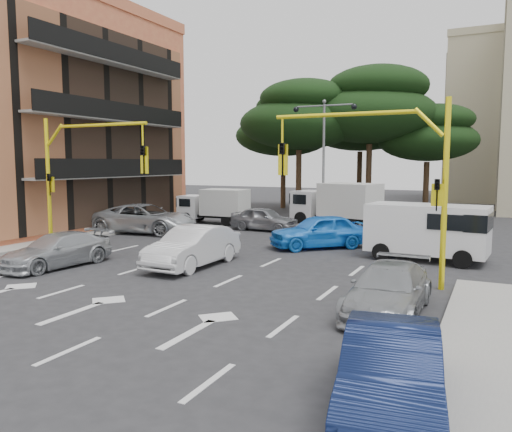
# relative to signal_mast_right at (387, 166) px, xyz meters

# --- Properties ---
(ground) EXTENTS (120.00, 120.00, 0.00)m
(ground) POSITION_rel_signal_mast_right_xyz_m (-6.80, -1.99, -3.88)
(ground) COLOR #28282B
(ground) RESTS_ON ground
(median_strip) EXTENTS (1.40, 6.00, 0.15)m
(median_strip) POSITION_rel_signal_mast_right_xyz_m (-6.80, 14.01, -3.81)
(median_strip) COLOR gray
(median_strip) RESTS_ON ground
(apartment_orange) EXTENTS (15.19, 16.15, 13.70)m
(apartment_orange) POSITION_rel_signal_mast_right_xyz_m (-24.76, 6.01, 2.97)
(apartment_orange) COLOR #C5583D
(apartment_orange) RESTS_ON ground
(pine_left_near) EXTENTS (9.15, 9.15, 10.23)m
(pine_left_near) POSITION_rel_signal_mast_right_xyz_m (-10.75, 19.96, 3.72)
(pine_left_near) COLOR #382616
(pine_left_near) RESTS_ON ground
(pine_center) EXTENTS (9.98, 9.98, 11.16)m
(pine_center) POSITION_rel_signal_mast_right_xyz_m (-5.75, 21.96, 4.41)
(pine_center) COLOR #382616
(pine_center) RESTS_ON ground
(pine_left_far) EXTENTS (8.32, 8.32, 9.30)m
(pine_left_far) POSITION_rel_signal_mast_right_xyz_m (-13.75, 23.96, 3.03)
(pine_left_far) COLOR #382616
(pine_left_far) RESTS_ON ground
(pine_right) EXTENTS (7.49, 7.49, 8.37)m
(pine_right) POSITION_rel_signal_mast_right_xyz_m (-1.75, 23.96, 2.33)
(pine_right) COLOR #382616
(pine_right) RESTS_ON ground
(pine_back) EXTENTS (9.15, 9.15, 10.23)m
(pine_back) POSITION_rel_signal_mast_right_xyz_m (-7.75, 26.96, 3.72)
(pine_back) COLOR #382616
(pine_back) RESTS_ON ground
(signal_mast_right) EXTENTS (5.79, 0.37, 6.00)m
(signal_mast_right) POSITION_rel_signal_mast_right_xyz_m (0.00, 0.00, 0.00)
(signal_mast_right) COLOR yellow
(signal_mast_right) RESTS_ON ground
(signal_mast_left) EXTENTS (5.79, 0.37, 6.00)m
(signal_mast_left) POSITION_rel_signal_mast_right_xyz_m (-13.61, 0.00, 0.00)
(signal_mast_left) COLOR yellow
(signal_mast_left) RESTS_ON ground
(street_lamp_center) EXTENTS (4.16, 0.36, 7.77)m
(street_lamp_center) POSITION_rel_signal_mast_right_xyz_m (-6.80, 14.01, 1.54)
(street_lamp_center) COLOR slate
(street_lamp_center) RESTS_ON median_strip
(car_white_hatch) EXTENTS (1.68, 4.72, 1.55)m
(car_white_hatch) POSITION_rel_signal_mast_right_xyz_m (-7.20, -0.49, -3.11)
(car_white_hatch) COLOR silver
(car_white_hatch) RESTS_ON ground
(car_blue_compact) EXTENTS (4.70, 4.54, 1.59)m
(car_blue_compact) POSITION_rel_signal_mast_right_xyz_m (-4.20, 5.67, -3.09)
(car_blue_compact) COLOR blue
(car_blue_compact) RESTS_ON ground
(car_silver_wagon) EXTENTS (2.27, 4.61, 1.29)m
(car_silver_wagon) POSITION_rel_signal_mast_right_xyz_m (-11.90, -2.81, -3.24)
(car_silver_wagon) COLOR #AAAEB2
(car_silver_wagon) RESTS_ON ground
(car_silver_cross_a) EXTENTS (6.24, 3.49, 1.65)m
(car_silver_cross_a) POSITION_rel_signal_mast_right_xyz_m (-14.76, 6.11, -3.06)
(car_silver_cross_a) COLOR #A8ACB0
(car_silver_cross_a) RESTS_ON ground
(car_silver_cross_b) EXTENTS (4.19, 1.92, 1.39)m
(car_silver_cross_b) POSITION_rel_signal_mast_right_xyz_m (-9.07, 9.99, -3.19)
(car_silver_cross_b) COLOR gray
(car_silver_cross_b) RESTS_ON ground
(car_navy_parked) EXTENTS (2.15, 4.43, 1.40)m
(car_navy_parked) POSITION_rel_signal_mast_right_xyz_m (1.90, -8.69, -3.18)
(car_navy_parked) COLOR #0B153A
(car_navy_parked) RESTS_ON ground
(car_silver_parked) EXTENTS (1.85, 4.51, 1.31)m
(car_silver_parked) POSITION_rel_signal_mast_right_xyz_m (0.80, -3.31, -3.23)
(car_silver_parked) COLOR gray
(car_silver_parked) RESTS_ON ground
(van_white) EXTENTS (4.86, 2.53, 2.34)m
(van_white) POSITION_rel_signal_mast_right_xyz_m (0.71, 4.78, -2.71)
(van_white) COLOR white
(van_white) RESTS_ON ground
(box_truck_a) EXTENTS (4.71, 2.15, 2.28)m
(box_truck_a) POSITION_rel_signal_mast_right_xyz_m (-13.47, 11.57, -2.74)
(box_truck_a) COLOR white
(box_truck_a) RESTS_ON ground
(box_truck_b) EXTENTS (6.00, 3.70, 2.75)m
(box_truck_b) POSITION_rel_signal_mast_right_xyz_m (-5.80, 13.51, -2.51)
(box_truck_b) COLOR silver
(box_truck_b) RESTS_ON ground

